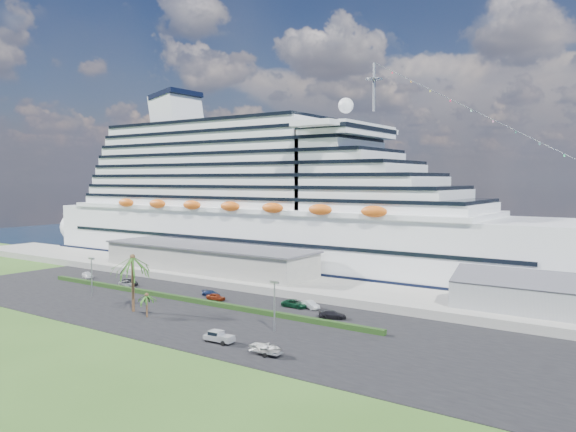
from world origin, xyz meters
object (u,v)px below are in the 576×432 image
Objects in this scene: cruise_ship at (273,208)px; parked_car_3 at (211,293)px; boat_trailer at (266,348)px; pickup_truck at (219,336)px.

parked_car_3 is (14.26, -41.50, -15.96)m from cruise_ship.
cruise_ship is at bearing 125.70° from boat_trailer.
cruise_ship reaches higher than parked_car_3.
cruise_ship is at bearing 120.13° from pickup_truck.
boat_trailer is at bearing -130.49° from parked_car_3.
pickup_truck reaches higher than parked_car_3.
cruise_ship is 32.21× the size of boat_trailer.
boat_trailer reaches higher than parked_car_3.
boat_trailer is (48.02, -66.84, -15.45)m from cruise_ship.
cruise_ship is at bearing 15.35° from parked_car_3.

